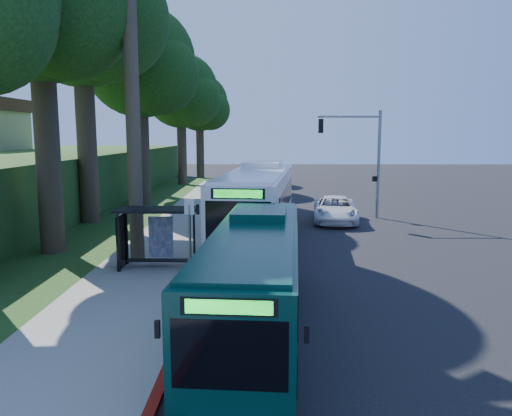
{
  "coord_description": "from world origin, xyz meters",
  "views": [
    {
      "loc": [
        -2.82,
        -22.57,
        5.47
      ],
      "look_at": [
        -3.08,
        1.0,
        1.98
      ],
      "focal_mm": 35.0,
      "sensor_mm": 36.0,
      "label": 1
    }
  ],
  "objects_px": {
    "bus_shelter": "(151,226)",
    "pickup": "(335,209)",
    "white_bus": "(258,204)",
    "teal_bus": "(255,277)"
  },
  "relations": [
    {
      "from": "bus_shelter",
      "to": "pickup",
      "type": "xyz_separation_m",
      "value": [
        9.08,
        11.31,
        -1.01
      ]
    },
    {
      "from": "white_bus",
      "to": "teal_bus",
      "type": "height_order",
      "value": "white_bus"
    },
    {
      "from": "white_bus",
      "to": "teal_bus",
      "type": "relative_size",
      "value": 1.25
    },
    {
      "from": "teal_bus",
      "to": "pickup",
      "type": "height_order",
      "value": "teal_bus"
    },
    {
      "from": "teal_bus",
      "to": "white_bus",
      "type": "bearing_deg",
      "value": 93.99
    },
    {
      "from": "teal_bus",
      "to": "pickup",
      "type": "xyz_separation_m",
      "value": [
        4.81,
        17.65,
        -0.77
      ]
    },
    {
      "from": "bus_shelter",
      "to": "white_bus",
      "type": "xyz_separation_m",
      "value": [
        4.26,
        5.48,
        0.14
      ]
    },
    {
      "from": "teal_bus",
      "to": "pickup",
      "type": "distance_m",
      "value": 18.31
    },
    {
      "from": "bus_shelter",
      "to": "white_bus",
      "type": "distance_m",
      "value": 6.94
    },
    {
      "from": "white_bus",
      "to": "teal_bus",
      "type": "distance_m",
      "value": 11.82
    }
  ]
}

